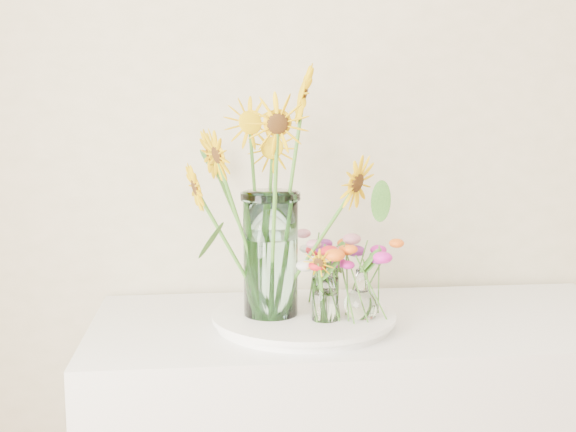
# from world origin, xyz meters

# --- Properties ---
(tray) EXTENTS (0.43, 0.43, 0.02)m
(tray) POSITION_xyz_m (-0.66, 1.90, 0.91)
(tray) COLOR white
(tray) RESTS_ON counter
(mason_jar) EXTENTS (0.16, 0.16, 0.31)m
(mason_jar) POSITION_xyz_m (-0.74, 1.90, 1.08)
(mason_jar) COLOR #C0F8F1
(mason_jar) RESTS_ON tray
(sunflower_bouquet) EXTENTS (0.99, 0.99, 0.60)m
(sunflower_bouquet) POSITION_xyz_m (-0.74, 1.90, 1.22)
(sunflower_bouquet) COLOR #E9B604
(sunflower_bouquet) RESTS_ON tray
(small_vase_a) EXTENTS (0.07, 0.07, 0.11)m
(small_vase_a) POSITION_xyz_m (-0.62, 1.84, 0.98)
(small_vase_a) COLOR white
(small_vase_a) RESTS_ON tray
(wildflower_posy_a) EXTENTS (0.17, 0.17, 0.20)m
(wildflower_posy_a) POSITION_xyz_m (-0.62, 1.84, 1.03)
(wildflower_posy_a) COLOR orange
(wildflower_posy_a) RESTS_ON tray
(small_vase_b) EXTENTS (0.11, 0.11, 0.12)m
(small_vase_b) POSITION_xyz_m (-0.53, 1.85, 0.99)
(small_vase_b) COLOR white
(small_vase_b) RESTS_ON tray
(wildflower_posy_b) EXTENTS (0.23, 0.23, 0.21)m
(wildflower_posy_b) POSITION_xyz_m (-0.53, 1.85, 1.03)
(wildflower_posy_b) COLOR orange
(wildflower_posy_b) RESTS_ON tray
(small_vase_c) EXTENTS (0.07, 0.07, 0.11)m
(small_vase_c) POSITION_xyz_m (-0.59, 2.00, 0.98)
(small_vase_c) COLOR white
(small_vase_c) RESTS_ON tray
(wildflower_posy_c) EXTENTS (0.18, 0.18, 0.20)m
(wildflower_posy_c) POSITION_xyz_m (-0.59, 2.00, 1.02)
(wildflower_posy_c) COLOR orange
(wildflower_posy_c) RESTS_ON tray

